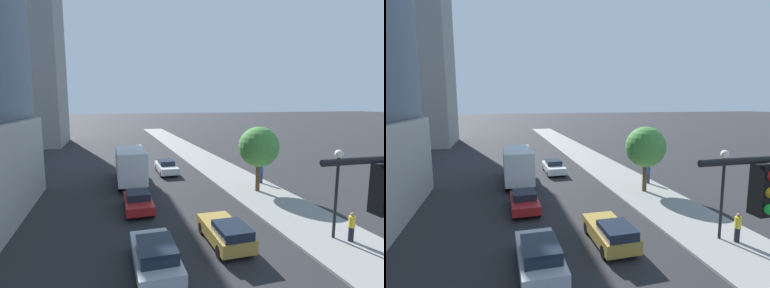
% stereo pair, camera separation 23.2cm
% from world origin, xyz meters
% --- Properties ---
extents(sidewalk, '(4.95, 120.00, 0.15)m').
position_xyz_m(sidewalk, '(7.77, 20.00, 0.07)').
color(sidewalk, gray).
rests_on(sidewalk, ground).
extents(construction_building, '(18.34, 19.56, 41.92)m').
position_xyz_m(construction_building, '(-19.47, 55.55, 17.60)').
color(construction_building, gray).
rests_on(construction_building, ground).
extents(street_lamp, '(0.44, 0.44, 4.91)m').
position_xyz_m(street_lamp, '(7.69, 10.64, 3.44)').
color(street_lamp, black).
rests_on(street_lamp, sidewalk).
extents(street_tree, '(3.33, 3.33, 5.42)m').
position_xyz_m(street_tree, '(7.87, 19.63, 3.88)').
color(street_tree, brown).
rests_on(street_tree, sidewalk).
extents(car_gold, '(1.83, 4.19, 1.44)m').
position_xyz_m(car_gold, '(1.76, 11.73, 0.73)').
color(car_gold, '#AD8938').
rests_on(car_gold, ground).
extents(car_white, '(1.82, 4.73, 1.43)m').
position_xyz_m(car_white, '(1.76, 28.44, 0.71)').
color(car_white, silver).
rests_on(car_white, ground).
extents(car_silver, '(1.90, 4.53, 1.50)m').
position_xyz_m(car_silver, '(-2.21, 10.33, 0.75)').
color(car_silver, '#B7B7BC').
rests_on(car_silver, ground).
extents(car_red, '(1.86, 4.06, 1.34)m').
position_xyz_m(car_red, '(-2.21, 18.14, 0.68)').
color(car_red, red).
rests_on(car_red, ground).
extents(box_truck, '(2.46, 7.87, 3.37)m').
position_xyz_m(box_truck, '(-2.21, 25.34, 1.85)').
color(box_truck, silver).
rests_on(box_truck, ground).
extents(pedestrian_yellow_shirt, '(0.34, 0.34, 1.59)m').
position_xyz_m(pedestrian_yellow_shirt, '(8.30, 10.06, 0.96)').
color(pedestrian_yellow_shirt, black).
rests_on(pedestrian_yellow_shirt, sidewalk).
extents(pedestrian_blue_shirt, '(0.34, 0.34, 1.81)m').
position_xyz_m(pedestrian_blue_shirt, '(9.35, 21.70, 1.08)').
color(pedestrian_blue_shirt, '#38334C').
rests_on(pedestrian_blue_shirt, sidewalk).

